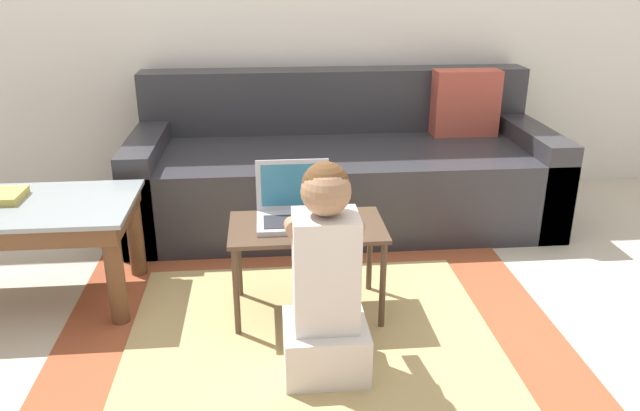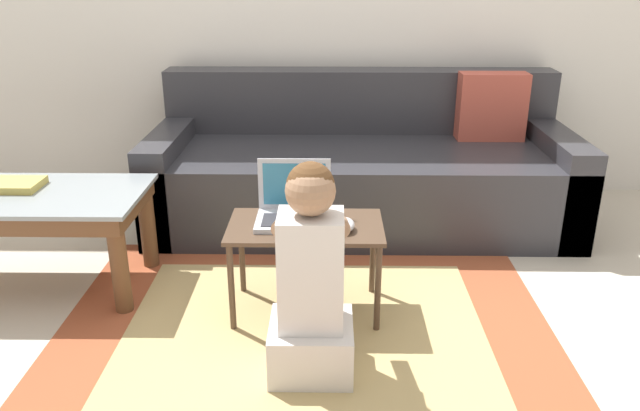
% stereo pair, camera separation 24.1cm
% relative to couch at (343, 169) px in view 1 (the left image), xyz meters
% --- Properties ---
extents(ground_plane, '(16.00, 16.00, 0.00)m').
position_rel_couch_xyz_m(ground_plane, '(-0.16, -1.04, -0.27)').
color(ground_plane, beige).
extents(area_rug, '(1.89, 1.62, 0.01)m').
position_rel_couch_xyz_m(area_rug, '(-0.27, -1.21, -0.26)').
color(area_rug, '#9E4C2D').
rests_on(area_rug, ground_plane).
extents(couch, '(2.17, 0.91, 0.77)m').
position_rel_couch_xyz_m(couch, '(0.00, 0.00, 0.00)').
color(couch, '#2D2D33').
rests_on(couch, ground_plane).
extents(coffee_table, '(1.00, 0.52, 0.43)m').
position_rel_couch_xyz_m(coffee_table, '(-1.45, -0.82, 0.09)').
color(coffee_table, gray).
rests_on(coffee_table, ground_plane).
extents(laptop_desk, '(0.59, 0.34, 0.38)m').
position_rel_couch_xyz_m(laptop_desk, '(-0.27, -1.01, 0.06)').
color(laptop_desk, '#4C3828').
rests_on(laptop_desk, ground_plane).
extents(laptop, '(0.29, 0.22, 0.23)m').
position_rel_couch_xyz_m(laptop, '(-0.32, -0.97, 0.15)').
color(laptop, '#B7BCC6').
rests_on(laptop, laptop_desk).
extents(computer_mouse, '(0.07, 0.11, 0.04)m').
position_rel_couch_xyz_m(computer_mouse, '(-0.12, -1.06, 0.13)').
color(computer_mouse, silver).
rests_on(computer_mouse, laptop_desk).
extents(person_seated, '(0.28, 0.36, 0.75)m').
position_rel_couch_xyz_m(person_seated, '(-0.24, -1.41, 0.07)').
color(person_seated, silver).
rests_on(person_seated, ground_plane).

